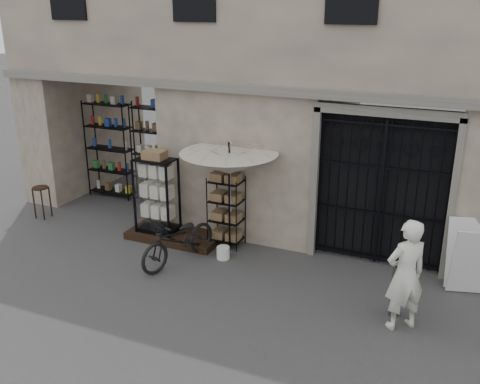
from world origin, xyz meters
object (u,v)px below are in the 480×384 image
at_px(wire_rack, 226,212).
at_px(bicycle, 180,262).
at_px(wooden_stool, 42,201).
at_px(steel_bollard, 396,291).
at_px(display_cabinet, 157,199).
at_px(white_bucket, 223,253).
at_px(market_umbrella, 229,158).
at_px(shopkeeper, 399,326).
at_px(easel_sign, 467,258).

relative_size(wire_rack, bicycle, 0.80).
xyz_separation_m(wire_rack, wooden_stool, (-4.60, -0.36, -0.33)).
bearing_deg(steel_bollard, wooden_stool, 173.12).
distance_m(display_cabinet, white_bucket, 1.90).
bearing_deg(wooden_stool, white_bucket, -3.01).
relative_size(wire_rack, market_umbrella, 0.55).
distance_m(display_cabinet, shopkeeper, 5.52).
height_order(display_cabinet, steel_bollard, display_cabinet).
xyz_separation_m(bicycle, shopkeeper, (4.25, -0.53, 0.00)).
xyz_separation_m(market_umbrella, steel_bollard, (3.46, -1.14, -1.52)).
bearing_deg(display_cabinet, steel_bollard, -19.53).
distance_m(market_umbrella, bicycle, 2.27).
relative_size(wire_rack, white_bucket, 5.80).
bearing_deg(wooden_stool, bicycle, -10.42).
bearing_deg(market_umbrella, white_bucket, -83.85).
relative_size(white_bucket, shopkeeper, 0.14).
relative_size(white_bucket, wooden_stool, 0.34).
bearing_deg(easel_sign, wooden_stool, 166.57).
relative_size(wooden_stool, easel_sign, 0.61).
height_order(wooden_stool, shopkeeper, wooden_stool).
relative_size(display_cabinet, wooden_stool, 2.30).
relative_size(wire_rack, steel_bollard, 1.67).
relative_size(display_cabinet, bicycle, 0.94).
relative_size(bicycle, wooden_stool, 2.45).
bearing_deg(wire_rack, market_umbrella, -41.77).
xyz_separation_m(display_cabinet, market_umbrella, (1.67, 0.04, 1.10)).
relative_size(bicycle, shopkeeper, 1.02).
bearing_deg(wire_rack, wooden_stool, -165.91).
height_order(wire_rack, market_umbrella, market_umbrella).
bearing_deg(display_cabinet, market_umbrella, -6.00).
distance_m(wire_rack, white_bucket, 0.88).
xyz_separation_m(market_umbrella, bicycle, (-0.66, -0.91, -1.97)).
height_order(market_umbrella, wooden_stool, market_umbrella).
bearing_deg(easel_sign, white_bucket, 171.75).
relative_size(bicycle, steel_bollard, 2.08).
xyz_separation_m(display_cabinet, wire_rack, (1.51, 0.25, -0.14)).
relative_size(market_umbrella, white_bucket, 10.63).
xyz_separation_m(wooden_stool, shopkeeper, (8.36, -1.29, -0.40)).
bearing_deg(display_cabinet, easel_sign, -5.77).
bearing_deg(steel_bollard, easel_sign, 52.12).
relative_size(market_umbrella, bicycle, 1.47).
xyz_separation_m(bicycle, steel_bollard, (4.12, -0.24, 0.45)).
relative_size(market_umbrella, steel_bollard, 3.06).
distance_m(display_cabinet, wooden_stool, 3.14).
bearing_deg(shopkeeper, display_cabinet, -53.82).
relative_size(display_cabinet, wire_rack, 1.17).
bearing_deg(wire_rack, steel_bollard, -10.74).
bearing_deg(easel_sign, shopkeeper, -133.77).
distance_m(wire_rack, steel_bollard, 3.88).
distance_m(market_umbrella, white_bucket, 1.89).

